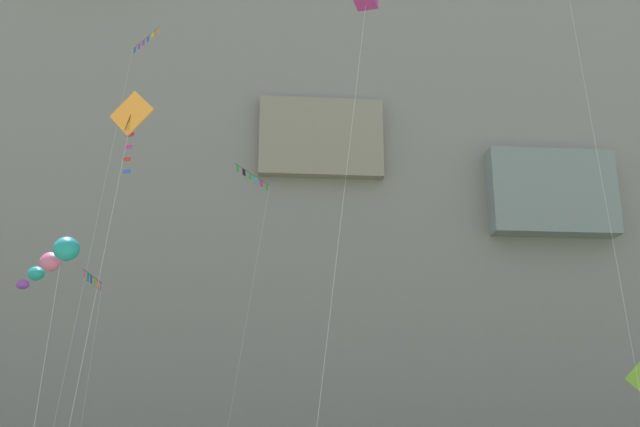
% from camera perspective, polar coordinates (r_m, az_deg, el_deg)
% --- Properties ---
extents(cliff_face, '(180.00, 31.26, 75.49)m').
position_cam_1_polar(cliff_face, '(82.52, -0.84, 7.73)').
color(cliff_face, gray).
rests_on(cliff_face, ground).
extents(kite_banner_mid_center, '(2.86, 6.95, 21.28)m').
position_cam_1_polar(kite_banner_mid_center, '(51.62, -5.22, 1.23)').
color(kite_banner_mid_center, black).
rests_on(kite_banner_mid_center, ground).
extents(kite_banner_low_center, '(3.97, 7.20, 30.11)m').
position_cam_1_polar(kite_banner_low_center, '(51.92, -14.00, 9.02)').
color(kite_banner_low_center, black).
rests_on(kite_banner_low_center, ground).
extents(kite_banner_mid_left, '(0.56, 5.23, 14.58)m').
position_cam_1_polar(kite_banner_mid_left, '(54.78, -16.88, -5.38)').
color(kite_banner_mid_left, black).
rests_on(kite_banner_mid_left, ground).
extents(kite_diamond_upper_left, '(2.36, 3.45, 18.18)m').
position_cam_1_polar(kite_diamond_upper_left, '(32.65, -14.17, 7.00)').
color(kite_diamond_upper_left, orange).
rests_on(kite_diamond_upper_left, ground).
extents(kite_windsock_low_left, '(4.34, 7.77, 11.82)m').
position_cam_1_polar(kite_windsock_low_left, '(33.75, -19.66, -3.40)').
color(kite_windsock_low_left, teal).
rests_on(kite_windsock_low_left, ground).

